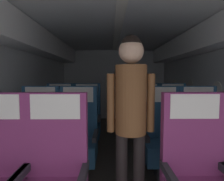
% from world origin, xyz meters
% --- Properties ---
extents(ground, '(3.31, 6.07, 0.02)m').
position_xyz_m(ground, '(0.00, 2.84, -0.01)').
color(ground, '#3D3833').
extents(fuselage_shell, '(3.19, 5.72, 2.13)m').
position_xyz_m(fuselage_shell, '(0.00, 3.07, 1.53)').
color(fuselage_shell, silver).
rests_on(fuselage_shell, ground).
extents(seat_a_left_aisle, '(0.52, 0.50, 1.17)m').
position_xyz_m(seat_a_left_aisle, '(-0.56, 1.39, 0.49)').
color(seat_a_left_aisle, '#38383D').
rests_on(seat_a_left_aisle, ground).
extents(seat_a_right_window, '(0.52, 0.50, 1.17)m').
position_xyz_m(seat_a_right_window, '(0.56, 1.40, 0.49)').
color(seat_a_right_window, '#38383D').
rests_on(seat_a_right_window, ground).
extents(seat_b_left_window, '(0.52, 0.50, 1.17)m').
position_xyz_m(seat_b_left_window, '(-1.05, 2.39, 0.49)').
color(seat_b_left_window, '#38383D').
rests_on(seat_b_left_window, ground).
extents(seat_b_left_aisle, '(0.52, 0.50, 1.17)m').
position_xyz_m(seat_b_left_aisle, '(-0.55, 2.37, 0.49)').
color(seat_b_left_aisle, '#38383D').
rests_on(seat_b_left_aisle, ground).
extents(seat_b_right_aisle, '(0.52, 0.50, 1.17)m').
position_xyz_m(seat_b_right_aisle, '(1.05, 2.37, 0.49)').
color(seat_b_right_aisle, '#38383D').
rests_on(seat_b_right_aisle, ground).
extents(seat_b_right_window, '(0.52, 0.50, 1.17)m').
position_xyz_m(seat_b_right_window, '(0.55, 2.37, 0.49)').
color(seat_b_right_window, '#38383D').
rests_on(seat_b_right_window, ground).
extents(seat_c_left_window, '(0.52, 0.50, 1.17)m').
position_xyz_m(seat_c_left_window, '(-1.05, 3.35, 0.49)').
color(seat_c_left_window, '#38383D').
rests_on(seat_c_left_window, ground).
extents(seat_c_left_aisle, '(0.52, 0.50, 1.17)m').
position_xyz_m(seat_c_left_aisle, '(-0.55, 3.34, 0.49)').
color(seat_c_left_aisle, '#38383D').
rests_on(seat_c_left_aisle, ground).
extents(seat_c_right_aisle, '(0.52, 0.50, 1.17)m').
position_xyz_m(seat_c_right_aisle, '(1.04, 3.36, 0.49)').
color(seat_c_right_aisle, '#38383D').
rests_on(seat_c_right_aisle, ground).
extents(seat_c_right_window, '(0.52, 0.50, 1.17)m').
position_xyz_m(seat_c_right_window, '(0.55, 3.36, 0.49)').
color(seat_c_right_window, '#38383D').
rests_on(seat_c_right_window, ground).
extents(flight_attendant, '(0.43, 0.28, 1.66)m').
position_xyz_m(flight_attendant, '(0.06, 1.67, 1.03)').
color(flight_attendant, black).
rests_on(flight_attendant, ground).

